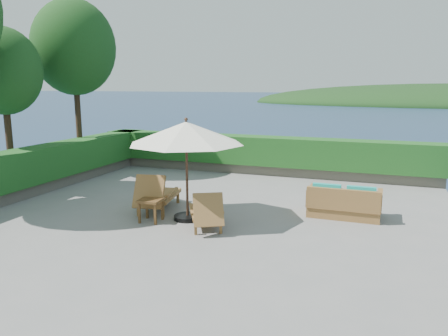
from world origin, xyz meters
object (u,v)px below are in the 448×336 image
(patio_umbrella, at_px, (186,134))
(side_table, at_px, (151,203))
(lounge_left, at_px, (157,195))
(lounge_right, at_px, (206,212))
(wicker_loveseat, at_px, (344,204))

(patio_umbrella, height_order, side_table, patio_umbrella)
(lounge_left, xyz_separation_m, lounge_right, (1.69, -0.80, -0.05))
(patio_umbrella, height_order, lounge_left, patio_umbrella)
(lounge_right, bearing_deg, side_table, 153.37)
(patio_umbrella, distance_m, lounge_right, 1.86)
(lounge_left, distance_m, side_table, 0.87)
(lounge_right, distance_m, side_table, 1.40)
(side_table, bearing_deg, lounge_left, 109.25)
(lounge_right, bearing_deg, wicker_loveseat, 5.93)
(lounge_right, height_order, side_table, lounge_right)
(lounge_right, bearing_deg, lounge_left, 127.06)
(patio_umbrella, relative_size, lounge_right, 1.77)
(side_table, bearing_deg, lounge_right, 1.05)
(lounge_right, height_order, wicker_loveseat, lounge_right)
(wicker_loveseat, bearing_deg, lounge_left, -166.04)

